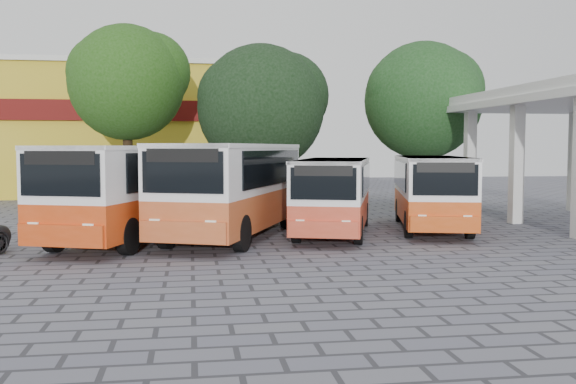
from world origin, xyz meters
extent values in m
plane|color=slate|center=(0.00, 0.00, 0.00)|extent=(90.00, 90.00, 0.00)
cube|color=silver|center=(7.85, 10.50, 2.50)|extent=(0.45, 0.45, 5.00)
cube|color=silver|center=(13.15, 10.50, 2.50)|extent=(0.45, 0.45, 5.00)
cube|color=gold|center=(-11.00, 26.00, 4.00)|extent=(20.00, 10.00, 8.00)
cube|color=#590C0A|center=(-11.00, 20.90, 5.20)|extent=(20.00, 0.20, 1.20)
cube|color=silver|center=(-11.00, 26.00, 8.15)|extent=(20.40, 10.40, 0.30)
cube|color=#CB3D0E|center=(-6.90, 3.69, 0.97)|extent=(5.41, 8.89, 1.12)
cube|color=white|center=(-6.90, 3.69, 2.31)|extent=(5.41, 8.89, 1.57)
cube|color=white|center=(-6.90, 3.69, 3.03)|extent=(5.46, 8.91, 0.13)
cube|color=black|center=(-8.20, 3.69, 2.33)|extent=(2.53, 6.61, 1.12)
cube|color=black|center=(-5.60, 3.69, 2.33)|extent=(2.53, 6.61, 1.12)
cube|color=black|center=(-6.90, -0.60, 2.33)|extent=(2.16, 0.86, 1.12)
cube|color=black|center=(-6.90, -0.60, 2.77)|extent=(1.92, 0.77, 0.36)
cylinder|color=black|center=(-8.05, 0.92, 0.53)|extent=(0.30, 1.07, 1.07)
cylinder|color=black|center=(-5.75, 0.92, 0.53)|extent=(0.30, 1.07, 1.07)
cylinder|color=black|center=(-8.05, 6.47, 0.53)|extent=(0.30, 1.07, 1.07)
cylinder|color=black|center=(-5.75, 6.47, 0.53)|extent=(0.30, 1.07, 1.07)
cube|color=#C45526|center=(-3.61, 3.85, 0.99)|extent=(5.68, 9.06, 1.14)
cube|color=white|center=(-3.61, 3.85, 2.36)|extent=(5.68, 9.06, 1.60)
cube|color=white|center=(-3.61, 3.85, 3.09)|extent=(5.73, 9.08, 0.13)
cube|color=black|center=(-4.94, 3.85, 2.37)|extent=(2.74, 6.68, 1.14)
cube|color=black|center=(-2.28, 3.85, 2.37)|extent=(2.74, 6.68, 1.14)
cube|color=black|center=(-3.61, -0.53, 2.37)|extent=(2.19, 0.92, 1.14)
cube|color=black|center=(-3.61, -0.53, 2.83)|extent=(1.94, 0.83, 0.37)
cylinder|color=black|center=(-4.79, 1.01, 0.54)|extent=(0.30, 1.09, 1.09)
cylinder|color=black|center=(-2.44, 1.01, 0.54)|extent=(0.30, 1.09, 1.09)
cylinder|color=black|center=(-4.79, 6.68, 0.54)|extent=(0.30, 1.09, 1.09)
cylinder|color=black|center=(-2.44, 6.68, 0.54)|extent=(0.30, 1.09, 1.09)
cube|color=#CD4125|center=(-0.06, 4.16, 0.82)|extent=(4.28, 7.58, 0.95)
cube|color=white|center=(-0.06, 4.16, 1.97)|extent=(4.28, 7.58, 1.33)
cube|color=white|center=(-0.06, 4.16, 2.58)|extent=(4.32, 7.60, 0.11)
cube|color=black|center=(-1.17, 4.16, 1.98)|extent=(1.87, 5.72, 0.95)
cube|color=black|center=(1.05, 4.16, 1.98)|extent=(1.87, 5.72, 0.95)
cube|color=black|center=(-0.06, 0.51, 1.98)|extent=(1.88, 0.64, 0.95)
cube|color=black|center=(-0.06, 0.51, 2.36)|extent=(1.66, 0.58, 0.31)
cylinder|color=black|center=(-1.04, 1.80, 0.45)|extent=(0.25, 0.91, 0.91)
cylinder|color=black|center=(0.92, 1.80, 0.45)|extent=(0.25, 0.91, 0.91)
cylinder|color=black|center=(-1.04, 6.52, 0.45)|extent=(0.25, 0.91, 0.91)
cylinder|color=black|center=(0.92, 6.52, 0.45)|extent=(0.25, 0.91, 0.91)
cube|color=#CA4007|center=(3.79, 4.86, 0.84)|extent=(4.06, 7.77, 0.98)
cube|color=white|center=(3.79, 4.86, 2.02)|extent=(4.06, 7.77, 1.37)
cube|color=white|center=(3.79, 4.86, 2.65)|extent=(4.10, 7.79, 0.11)
cube|color=black|center=(2.65, 4.86, 2.03)|extent=(1.61, 5.96, 0.98)
cube|color=black|center=(4.93, 4.86, 2.03)|extent=(1.61, 5.96, 0.98)
cube|color=black|center=(3.79, 1.12, 2.03)|extent=(1.95, 0.56, 0.98)
cube|color=black|center=(3.79, 1.12, 2.42)|extent=(1.73, 0.51, 0.32)
cylinder|color=black|center=(2.78, 2.44, 0.47)|extent=(0.26, 0.93, 0.93)
cylinder|color=black|center=(4.80, 2.44, 0.47)|extent=(0.26, 0.93, 0.93)
cylinder|color=black|center=(2.78, 7.28, 0.47)|extent=(0.26, 0.93, 0.93)
cylinder|color=black|center=(4.80, 7.28, 0.47)|extent=(0.26, 0.93, 0.93)
cylinder|color=#352514|center=(-8.16, 15.56, 2.21)|extent=(0.48, 0.48, 4.42)
sphere|color=#1D480D|center=(-8.16, 15.56, 6.29)|extent=(5.79, 5.79, 5.79)
sphere|color=#1D480D|center=(-7.00, 15.86, 6.87)|extent=(4.06, 4.06, 4.06)
sphere|color=#1D480D|center=(-9.18, 15.36, 6.73)|extent=(3.77, 3.77, 3.77)
cylinder|color=#4C311D|center=(-1.66, 13.02, 1.85)|extent=(0.44, 0.44, 3.70)
sphere|color=black|center=(-1.66, 13.02, 4.94)|extent=(6.08, 6.08, 6.08)
sphere|color=black|center=(-0.44, 13.32, 5.55)|extent=(4.26, 4.26, 4.26)
sphere|color=black|center=(-2.72, 12.82, 5.39)|extent=(3.95, 3.95, 3.95)
cylinder|color=black|center=(7.02, 14.49, 2.01)|extent=(0.42, 0.42, 4.01)
sphere|color=#153C14|center=(7.02, 14.49, 5.49)|extent=(6.11, 6.11, 6.11)
sphere|color=#153C14|center=(8.25, 14.79, 6.10)|extent=(4.28, 4.28, 4.28)
sphere|color=#153C14|center=(5.95, 14.29, 5.95)|extent=(3.97, 3.97, 3.97)
camera|label=1|loc=(-5.02, -17.77, 3.05)|focal=40.00mm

